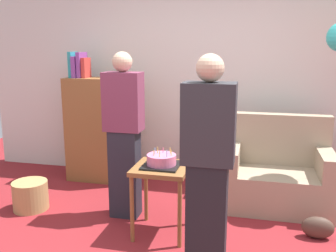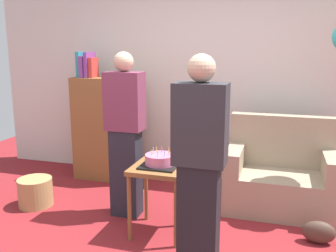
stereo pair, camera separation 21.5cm
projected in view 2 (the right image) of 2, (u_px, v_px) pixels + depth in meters
The scene contains 9 objects.
wall_back at pixel (214, 73), 4.60m from camera, with size 6.00×0.10×2.70m, color silver.
couch at pixel (280, 177), 3.89m from camera, with size 1.10×0.70×0.96m.
bookshelf at pixel (106, 127), 4.73m from camera, with size 0.80×0.36×1.61m.
side_table at pixel (160, 177), 3.31m from camera, with size 0.48×0.48×0.64m.
birthday_cake at pixel (160, 161), 3.28m from camera, with size 0.32×0.32×0.17m.
person_blowing_candles at pixel (125, 134), 3.64m from camera, with size 0.36×0.22×1.63m.
person_holding_cake at pixel (200, 170), 2.58m from camera, with size 0.36×0.22×1.63m.
wicker_basket at pixel (35, 192), 3.98m from camera, with size 0.36×0.36×0.30m, color #A88451.
handbag at pixel (319, 232), 3.22m from camera, with size 0.28×0.14×0.20m, color #473328.
Camera 2 is at (0.81, -2.55, 1.67)m, focal length 39.78 mm.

